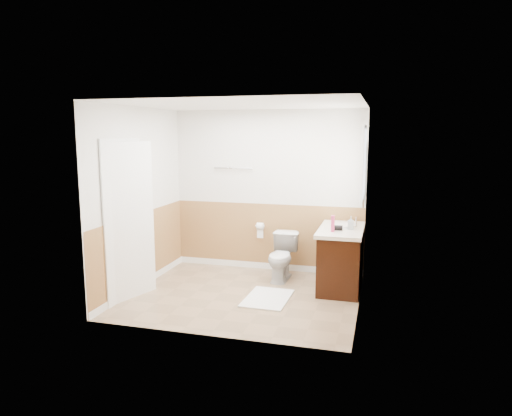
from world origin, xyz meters
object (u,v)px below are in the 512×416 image
(lotion_bottle, at_px, (333,224))
(vanity_cabinet, at_px, (341,260))
(bath_mat, at_px, (268,298))
(toilet, at_px, (282,257))
(soap_dispenser, at_px, (351,223))

(lotion_bottle, bearing_deg, vanity_cabinet, 70.14)
(bath_mat, distance_m, lotion_bottle, 1.30)
(vanity_cabinet, bearing_deg, toilet, 170.63)
(lotion_bottle, height_order, soap_dispenser, lotion_bottle)
(vanity_cabinet, xyz_separation_m, lotion_bottle, (-0.10, -0.28, 0.56))
(toilet, distance_m, bath_mat, 0.93)
(toilet, relative_size, vanity_cabinet, 0.62)
(toilet, height_order, lotion_bottle, lotion_bottle)
(toilet, bearing_deg, vanity_cabinet, -7.68)
(toilet, height_order, bath_mat, toilet)
(bath_mat, distance_m, vanity_cabinet, 1.20)
(vanity_cabinet, xyz_separation_m, soap_dispenser, (0.12, -0.05, 0.54))
(vanity_cabinet, distance_m, soap_dispenser, 0.56)
(toilet, distance_m, soap_dispenser, 1.18)
(toilet, relative_size, soap_dispenser, 3.75)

